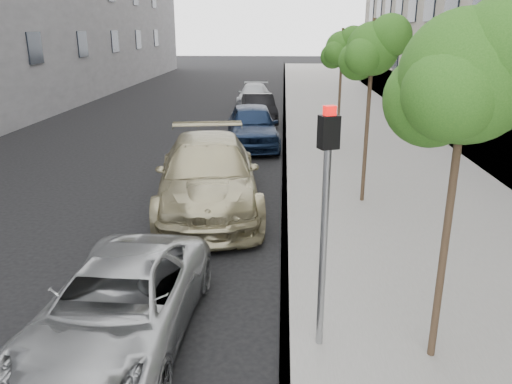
# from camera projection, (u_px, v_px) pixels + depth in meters

# --- Properties ---
(sidewalk) EXTENTS (6.40, 72.00, 0.14)m
(sidewalk) POSITION_uv_depth(u_px,v_px,m) (340.00, 109.00, 28.21)
(sidewalk) COLOR gray
(sidewalk) RESTS_ON ground
(curb) EXTENTS (0.15, 72.00, 0.14)m
(curb) POSITION_uv_depth(u_px,v_px,m) (285.00, 108.00, 28.37)
(curb) COLOR #9E9B93
(curb) RESTS_ON ground
(tree_near) EXTENTS (1.86, 1.66, 4.69)m
(tree_near) POSITION_uv_depth(u_px,v_px,m) (469.00, 76.00, 5.73)
(tree_near) COLOR #38281C
(tree_near) RESTS_ON sidewalk
(tree_mid) EXTENTS (1.63, 1.43, 4.63)m
(tree_mid) POSITION_uv_depth(u_px,v_px,m) (374.00, 49.00, 11.88)
(tree_mid) COLOR #38281C
(tree_mid) RESTS_ON sidewalk
(tree_far) EXTENTS (1.59, 1.39, 4.38)m
(tree_far) POSITION_uv_depth(u_px,v_px,m) (343.00, 48.00, 18.11)
(tree_far) COLOR #38281C
(tree_far) RESTS_ON sidewalk
(signal_pole) EXTENTS (0.29, 0.26, 3.40)m
(signal_pole) POSITION_uv_depth(u_px,v_px,m) (325.00, 204.00, 6.51)
(signal_pole) COLOR #939699
(signal_pole) RESTS_ON sidewalk
(minivan) EXTENTS (2.19, 4.50, 1.23)m
(minivan) POSITION_uv_depth(u_px,v_px,m) (119.00, 306.00, 7.22)
(minivan) COLOR #9FA2A3
(minivan) RESTS_ON ground
(suv) EXTENTS (3.35, 6.43, 1.78)m
(suv) POSITION_uv_depth(u_px,v_px,m) (208.00, 174.00, 12.69)
(suv) COLOR tan
(suv) RESTS_ON ground
(sedan_blue) EXTENTS (2.44, 4.97, 1.63)m
(sedan_blue) POSITION_uv_depth(u_px,v_px,m) (252.00, 125.00, 19.44)
(sedan_blue) COLOR #101D37
(sedan_blue) RESTS_ON ground
(sedan_black) EXTENTS (2.05, 4.24, 1.34)m
(sedan_black) POSITION_uv_depth(u_px,v_px,m) (259.00, 108.00, 24.43)
(sedan_black) COLOR black
(sedan_black) RESTS_ON ground
(sedan_rear) EXTENTS (1.83, 4.36, 1.26)m
(sedan_rear) POSITION_uv_depth(u_px,v_px,m) (254.00, 95.00, 29.57)
(sedan_rear) COLOR #A0A3A8
(sedan_rear) RESTS_ON ground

